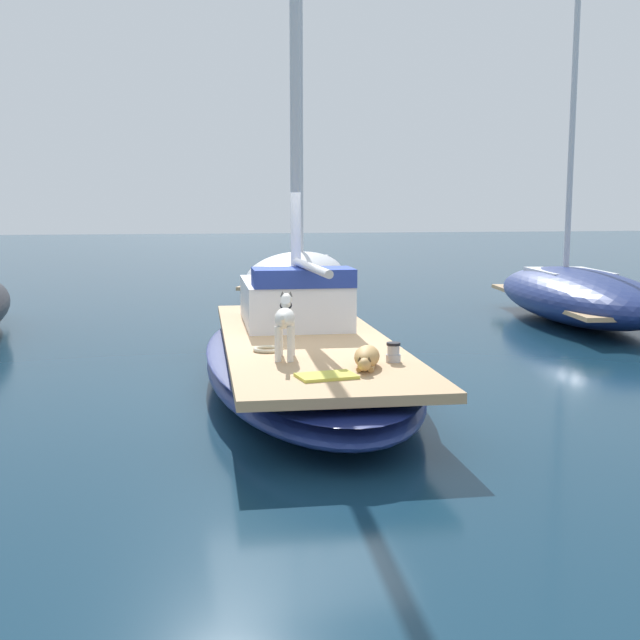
# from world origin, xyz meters

# --- Properties ---
(ground_plane) EXTENTS (120.00, 120.00, 0.00)m
(ground_plane) POSITION_xyz_m (0.00, 0.00, 0.00)
(ground_plane) COLOR #143347
(sailboat_main) EXTENTS (2.87, 7.35, 0.66)m
(sailboat_main) POSITION_xyz_m (0.00, 0.00, 0.34)
(sailboat_main) COLOR navy
(sailboat_main) RESTS_ON ground
(mast_main) EXTENTS (0.14, 2.27, 7.04)m
(mast_main) POSITION_xyz_m (0.04, 0.75, 3.82)
(mast_main) COLOR silver
(mast_main) RESTS_ON sailboat_main
(cabin_house) EXTENTS (1.51, 2.29, 0.84)m
(cabin_house) POSITION_xyz_m (0.06, 1.12, 1.01)
(cabin_house) COLOR silver
(cabin_house) RESTS_ON sailboat_main
(dog_white) EXTENTS (0.32, 0.93, 0.70)m
(dog_white) POSITION_xyz_m (-0.47, -1.40, 1.08)
(dog_white) COLOR silver
(dog_white) RESTS_ON sailboat_main
(dog_tan) EXTENTS (0.44, 0.93, 0.22)m
(dog_tan) POSITION_xyz_m (0.27, -2.10, 0.77)
(dog_tan) COLOR tan
(dog_tan) RESTS_ON sailboat_main
(deck_winch) EXTENTS (0.16, 0.16, 0.21)m
(deck_winch) POSITION_xyz_m (0.63, -1.85, 0.76)
(deck_winch) COLOR #B7B7BC
(deck_winch) RESTS_ON sailboat_main
(coiled_rope) EXTENTS (0.32, 0.32, 0.04)m
(coiled_rope) POSITION_xyz_m (-0.61, -0.96, 0.68)
(coiled_rope) COLOR beige
(coiled_rope) RESTS_ON sailboat_main
(deck_towel) EXTENTS (0.61, 0.44, 0.03)m
(deck_towel) POSITION_xyz_m (-0.24, -2.48, 0.68)
(deck_towel) COLOR #D8D14C
(deck_towel) RESTS_ON sailboat_main
(moored_boat_far_astern) EXTENTS (4.20, 6.27, 7.56)m
(moored_boat_far_astern) POSITION_xyz_m (1.66, 10.21, 0.60)
(moored_boat_far_astern) COLOR white
(moored_boat_far_astern) RESTS_ON ground
(moored_boat_starboard_side) EXTENTS (3.23, 6.65, 8.01)m
(moored_boat_starboard_side) POSITION_xyz_m (6.42, 4.60, 0.57)
(moored_boat_starboard_side) COLOR navy
(moored_boat_starboard_side) RESTS_ON ground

